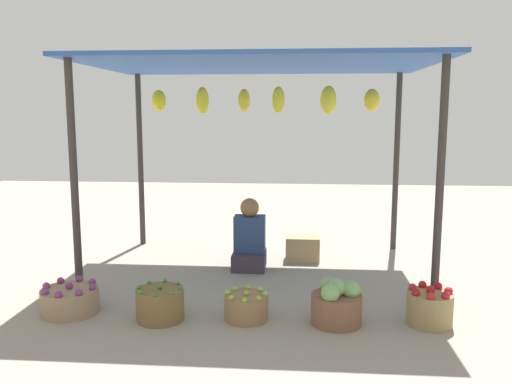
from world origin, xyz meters
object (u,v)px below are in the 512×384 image
at_px(basket_purple_onions, 70,300).
at_px(basket_red_apples, 430,308).
at_px(basket_green_chilies, 160,304).
at_px(basket_cabbages, 336,304).
at_px(wooden_crate_near_vendor, 303,248).
at_px(basket_limes, 246,307).
at_px(vendor_person, 250,241).

height_order(basket_purple_onions, basket_red_apples, basket_red_apples).
relative_size(basket_green_chilies, basket_cabbages, 0.96).
xyz_separation_m(basket_cabbages, wooden_crate_near_vendor, (-0.26, 1.86, -0.02)).
bearing_deg(wooden_crate_near_vendor, basket_green_chilies, -122.36).
relative_size(basket_green_chilies, basket_red_apples, 1.08).
relative_size(basket_green_chilies, basket_limes, 1.07).
distance_m(basket_green_chilies, basket_cabbages, 1.46).
distance_m(basket_green_chilies, basket_red_apples, 2.22).
bearing_deg(vendor_person, basket_purple_onions, -134.34).
bearing_deg(basket_red_apples, wooden_crate_near_vendor, 119.17).
bearing_deg(wooden_crate_near_vendor, vendor_person, -150.08).
xyz_separation_m(vendor_person, wooden_crate_near_vendor, (0.59, 0.34, -0.16)).
distance_m(basket_cabbages, basket_red_apples, 0.76).
xyz_separation_m(basket_green_chilies, basket_limes, (0.72, 0.07, -0.03)).
bearing_deg(wooden_crate_near_vendor, basket_cabbages, -82.05).
distance_m(vendor_person, basket_purple_onions, 2.05).
height_order(vendor_person, basket_purple_onions, vendor_person).
bearing_deg(basket_red_apples, basket_purple_onions, 179.59).
xyz_separation_m(basket_purple_onions, basket_cabbages, (2.28, -0.06, 0.05)).
relative_size(basket_purple_onions, basket_green_chilies, 1.23).
bearing_deg(basket_cabbages, basket_red_apples, 2.89).
bearing_deg(basket_purple_onions, basket_red_apples, -0.41).
bearing_deg(basket_limes, basket_red_apples, 0.23).
bearing_deg(basket_limes, basket_cabbages, -2.48).
bearing_deg(basket_red_apples, vendor_person, 137.39).
relative_size(basket_cabbages, wooden_crate_near_vendor, 1.06).
distance_m(basket_limes, wooden_crate_near_vendor, 1.89).
height_order(basket_green_chilies, basket_red_apples, basket_red_apples).
distance_m(vendor_person, basket_cabbages, 1.75).
distance_m(basket_purple_onions, wooden_crate_near_vendor, 2.70).
distance_m(basket_green_chilies, wooden_crate_near_vendor, 2.24).
relative_size(basket_purple_onions, basket_red_apples, 1.33).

